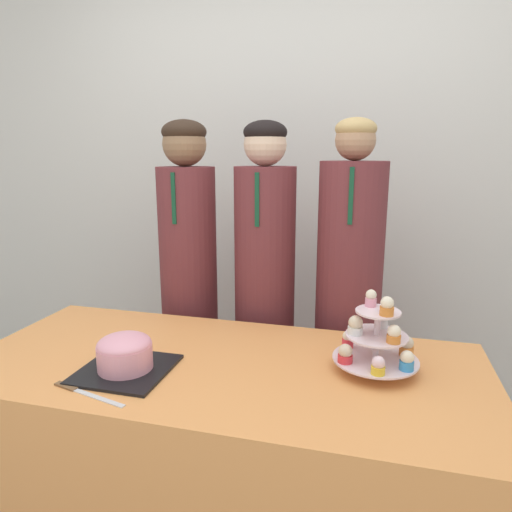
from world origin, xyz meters
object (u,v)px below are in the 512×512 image
at_px(cupcake_stand, 377,340).
at_px(student_1, 264,301).
at_px(student_2, 348,310).
at_px(round_cake, 125,354).
at_px(cake_knife, 78,391).
at_px(student_0, 189,292).

bearing_deg(cupcake_stand, student_1, 133.32).
relative_size(student_1, student_2, 1.00).
xyz_separation_m(student_1, student_2, (0.38, 0.00, -0.01)).
relative_size(cupcake_stand, student_1, 0.18).
height_order(round_cake, cake_knife, round_cake).
xyz_separation_m(round_cake, student_1, (0.28, 0.73, -0.03)).
distance_m(student_0, student_2, 0.74).
height_order(round_cake, cupcake_stand, cupcake_stand).
relative_size(cake_knife, student_0, 0.17).
relative_size(round_cake, student_1, 0.18).
bearing_deg(student_0, cupcake_stand, -31.50).
bearing_deg(cake_knife, student_2, 64.42).
xyz_separation_m(cake_knife, cupcake_stand, (0.84, 0.36, 0.10)).
bearing_deg(cupcake_stand, student_0, 148.50).
xyz_separation_m(round_cake, student_0, (-0.09, 0.73, -0.02)).
height_order(round_cake, student_0, student_0).
bearing_deg(student_0, student_2, 0.00).
bearing_deg(student_1, student_0, 180.00).
distance_m(round_cake, cupcake_stand, 0.80).
height_order(cake_knife, cupcake_stand, cupcake_stand).
distance_m(round_cake, student_1, 0.78).
distance_m(round_cake, student_2, 0.98).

